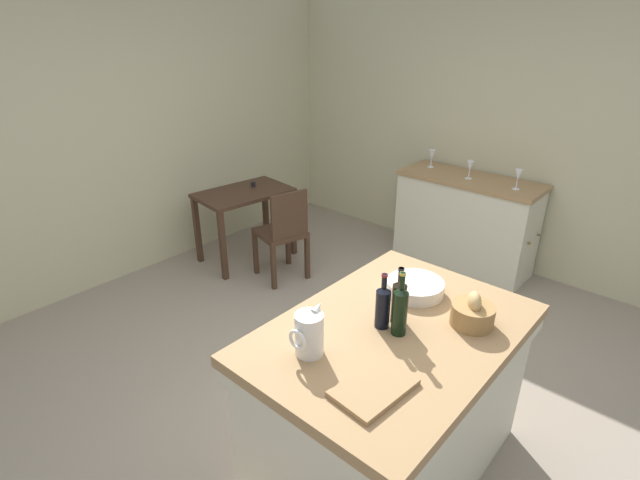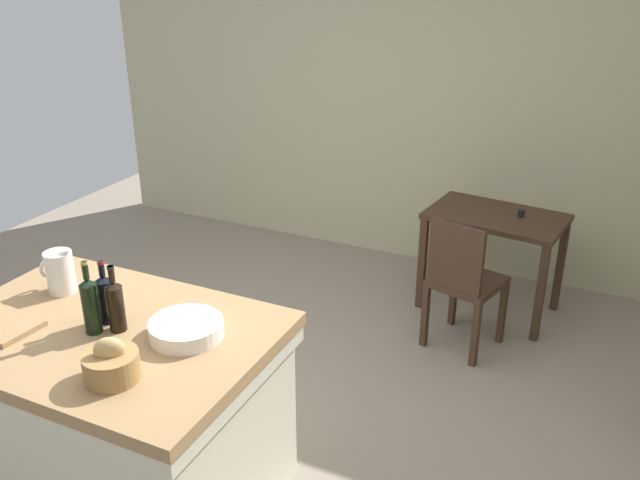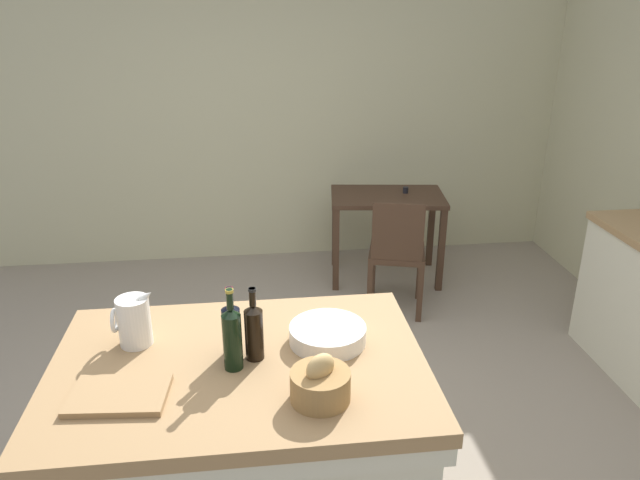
# 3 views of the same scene
# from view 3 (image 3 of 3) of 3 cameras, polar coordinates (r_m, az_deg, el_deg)

# --- Properties ---
(ground_plane) EXTENTS (6.76, 6.76, 0.00)m
(ground_plane) POSITION_cam_3_polar(r_m,az_deg,el_deg) (3.37, -2.72, -18.62)
(ground_plane) COLOR gray
(wall_back) EXTENTS (5.32, 0.12, 2.60)m
(wall_back) POSITION_cam_3_polar(r_m,az_deg,el_deg) (5.23, -5.20, 12.14)
(wall_back) COLOR #B7B28E
(wall_back) RESTS_ON ground
(island_table) EXTENTS (1.44, 1.00, 0.90)m
(island_table) POSITION_cam_3_polar(r_m,az_deg,el_deg) (2.62, -7.25, -18.99)
(island_table) COLOR #99754C
(island_table) RESTS_ON ground
(writing_desk) EXTENTS (0.96, 0.67, 0.77)m
(writing_desk) POSITION_cam_3_polar(r_m,az_deg,el_deg) (4.89, 6.39, 2.99)
(writing_desk) COLOR #3D281C
(writing_desk) RESTS_ON ground
(wooden_chair) EXTENTS (0.49, 0.49, 0.90)m
(wooden_chair) POSITION_cam_3_polar(r_m,az_deg,el_deg) (4.37, 7.33, -1.11)
(wooden_chair) COLOR #3D281C
(wooden_chair) RESTS_ON ground
(pitcher) EXTENTS (0.17, 0.13, 0.24)m
(pitcher) POSITION_cam_3_polar(r_m,az_deg,el_deg) (2.52, -17.29, -7.34)
(pitcher) COLOR silver
(pitcher) RESTS_ON island_table
(wash_bowl) EXTENTS (0.31, 0.31, 0.07)m
(wash_bowl) POSITION_cam_3_polar(r_m,az_deg,el_deg) (2.45, 0.73, -8.95)
(wash_bowl) COLOR silver
(wash_bowl) RESTS_ON island_table
(bread_basket) EXTENTS (0.21, 0.21, 0.18)m
(bread_basket) POSITION_cam_3_polar(r_m,az_deg,el_deg) (2.12, 0.03, -13.48)
(bread_basket) COLOR olive
(bread_basket) RESTS_ON island_table
(cutting_board) EXTENTS (0.35, 0.25, 0.02)m
(cutting_board) POSITION_cam_3_polar(r_m,az_deg,el_deg) (2.27, -18.57, -13.82)
(cutting_board) COLOR #99754C
(cutting_board) RESTS_ON island_table
(wine_bottle_dark) EXTENTS (0.07, 0.07, 0.30)m
(wine_bottle_dark) POSITION_cam_3_polar(r_m,az_deg,el_deg) (2.32, -6.29, -8.53)
(wine_bottle_dark) COLOR black
(wine_bottle_dark) RESTS_ON island_table
(wine_bottle_amber) EXTENTS (0.07, 0.07, 0.29)m
(wine_bottle_amber) POSITION_cam_3_polar(r_m,az_deg,el_deg) (2.36, -8.41, -8.27)
(wine_bottle_amber) COLOR black
(wine_bottle_amber) RESTS_ON island_table
(wine_bottle_green) EXTENTS (0.07, 0.07, 0.33)m
(wine_bottle_green) POSITION_cam_3_polar(r_m,az_deg,el_deg) (2.27, -8.35, -9.10)
(wine_bottle_green) COLOR black
(wine_bottle_green) RESTS_ON island_table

